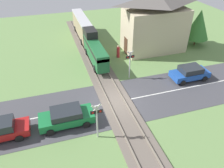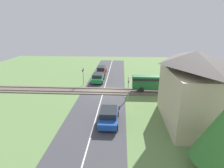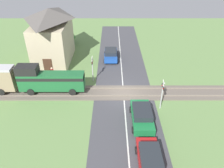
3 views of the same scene
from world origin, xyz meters
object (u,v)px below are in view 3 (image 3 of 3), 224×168
at_px(station_building, 52,37).
at_px(car_near_crossing, 142,115).
at_px(car_far_side, 111,54).
at_px(train, 8,79).
at_px(car_behind_queue, 150,162).
at_px(pedestrian_by_station, 52,74).
at_px(crossing_signal_west_approach, 162,91).
at_px(crossing_signal_east_approach, 92,66).

bearing_deg(station_building, car_near_crossing, -140.16).
distance_m(car_near_crossing, car_far_side, 13.66).
distance_m(train, station_building, 8.91).
relative_size(car_behind_queue, station_building, 0.55).
relative_size(car_near_crossing, pedestrian_by_station, 2.71).
height_order(car_near_crossing, car_behind_queue, car_behind_queue).
distance_m(car_far_side, crossing_signal_west_approach, 12.45).
bearing_deg(train, crossing_signal_east_approach, -73.20).
relative_size(crossing_signal_east_approach, pedestrian_by_station, 2.00).
bearing_deg(crossing_signal_west_approach, crossing_signal_east_approach, 53.29).
height_order(crossing_signal_west_approach, station_building, station_building).
height_order(car_far_side, pedestrian_by_station, pedestrian_by_station).
bearing_deg(train, crossing_signal_west_approach, -99.47).
height_order(crossing_signal_west_approach, pedestrian_by_station, crossing_signal_west_approach).
height_order(car_near_crossing, station_building, station_building).
height_order(crossing_signal_east_approach, pedestrian_by_station, crossing_signal_east_approach).
xyz_separation_m(train, car_near_crossing, (-4.67, -13.79, -1.09)).
xyz_separation_m(car_behind_queue, crossing_signal_west_approach, (7.16, -2.12, 1.25)).
bearing_deg(station_building, crossing_signal_west_approach, -130.17).
bearing_deg(car_far_side, train, 128.51).
relative_size(car_far_side, crossing_signal_west_approach, 1.25).
height_order(car_far_side, car_behind_queue, car_behind_queue).
bearing_deg(crossing_signal_east_approach, car_near_crossing, -145.69).
bearing_deg(train, car_far_side, -51.49).
height_order(car_near_crossing, crossing_signal_west_approach, crossing_signal_west_approach).
xyz_separation_m(train, car_behind_queue, (-9.82, -13.79, -1.07)).
xyz_separation_m(station_building, pedestrian_by_station, (-5.13, -0.80, -2.81)).
xyz_separation_m(car_behind_queue, crossing_signal_east_approach, (12.47, 5.00, 1.25)).
height_order(train, car_behind_queue, train).
bearing_deg(car_behind_queue, train, 54.55).
bearing_deg(car_behind_queue, pedestrian_by_station, 37.65).
relative_size(car_near_crossing, car_behind_queue, 0.94).
xyz_separation_m(train, crossing_signal_west_approach, (-2.65, -15.91, 0.18)).
distance_m(train, crossing_signal_west_approach, 16.13).
relative_size(train, car_near_crossing, 3.64).
bearing_deg(train, car_behind_queue, -125.45).
xyz_separation_m(car_near_crossing, car_behind_queue, (-5.15, 0.00, 0.03)).
xyz_separation_m(car_behind_queue, pedestrian_by_station, (12.88, 9.94, -0.07)).
relative_size(train, pedestrian_by_station, 9.85).
distance_m(car_behind_queue, crossing_signal_east_approach, 13.49).
xyz_separation_m(car_near_crossing, station_building, (12.87, 10.74, 2.76)).
bearing_deg(pedestrian_by_station, crossing_signal_east_approach, -94.79).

